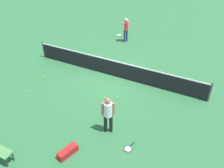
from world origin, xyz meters
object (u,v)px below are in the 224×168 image
player_far_side (126,28)px  tennis_ball_stray_right (44,77)px  tennis_racket_near_player (128,148)px  equipment_bag (69,151)px  player_near_side (108,112)px  tennis_ball_midcourt (87,86)px  tennis_ball_stray_left (117,97)px  tennis_ball_baseline (105,98)px  tennis_racket_far_player (119,35)px  tennis_ball_near_player (121,83)px  tennis_ball_by_net (27,92)px

player_far_side → tennis_ball_stray_right: player_far_side is taller
tennis_racket_near_player → equipment_bag: 2.25m
player_near_side → tennis_ball_stray_right: bearing=158.2°
tennis_racket_near_player → tennis_ball_midcourt: (-3.60, 2.82, 0.02)m
tennis_racket_near_player → tennis_ball_stray_left: 3.19m
tennis_racket_near_player → tennis_ball_baseline: tennis_ball_baseline is taller
tennis_racket_near_player → equipment_bag: (-1.87, -1.23, 0.13)m
tennis_racket_far_player → tennis_ball_near_player: size_ratio=8.24×
player_near_side → tennis_ball_midcourt: player_near_side is taller
tennis_ball_stray_left → tennis_racket_far_player: bearing=114.9°
player_near_side → tennis_ball_baseline: size_ratio=25.76×
player_near_side → tennis_ball_stray_right: (-5.09, 2.03, -0.98)m
player_near_side → tennis_ball_by_net: player_near_side is taller
player_far_side → tennis_ball_baseline: (1.90, -6.60, -0.98)m
tennis_ball_near_player → tennis_ball_stray_right: bearing=-161.1°
tennis_ball_near_player → tennis_ball_stray_right: size_ratio=1.00×
player_near_side → equipment_bag: player_near_side is taller
player_far_side → player_near_side: bearing=-70.0°
tennis_ball_near_player → tennis_ball_by_net: bearing=-143.3°
player_far_side → tennis_ball_near_player: player_far_side is taller
player_near_side → tennis_racket_far_player: size_ratio=3.13×
tennis_ball_near_player → tennis_ball_stray_left: (0.40, -1.24, 0.00)m
tennis_racket_near_player → tennis_ball_stray_right: bearing=158.0°
player_near_side → tennis_ball_stray_right: player_near_side is taller
tennis_ball_by_net → equipment_bag: size_ratio=0.08×
player_far_side → equipment_bag: (2.32, -10.18, -0.87)m
player_far_side → tennis_racket_near_player: (4.20, -8.95, -1.00)m
tennis_ball_stray_right → tennis_ball_by_net: bearing=-84.4°
player_far_side → tennis_ball_by_net: player_far_side is taller
player_near_side → tennis_ball_by_net: bearing=174.0°
player_near_side → player_far_side: bearing=110.0°
tennis_ball_by_net → equipment_bag: bearing=-27.9°
player_far_side → tennis_ball_near_player: (2.02, -5.07, -0.98)m
player_far_side → tennis_ball_near_player: 5.54m
player_far_side → equipment_bag: bearing=-77.2°
tennis_racket_near_player → tennis_ball_midcourt: bearing=141.9°
player_near_side → tennis_ball_stray_left: size_ratio=25.76×
tennis_racket_far_player → equipment_bag: (3.21, -10.99, 0.13)m
player_near_side → tennis_ball_stray_right: 5.57m
tennis_ball_midcourt → tennis_ball_stray_right: bearing=-173.1°
tennis_ball_near_player → tennis_ball_midcourt: size_ratio=1.00×
tennis_ball_near_player → tennis_ball_stray_left: bearing=-72.2°
tennis_ball_midcourt → tennis_ball_stray_right: same height
tennis_racket_near_player → tennis_racket_far_player: (-5.08, 9.76, 0.00)m
player_far_side → tennis_racket_near_player: size_ratio=2.81×
player_far_side → tennis_ball_baseline: bearing=-73.9°
tennis_ball_by_net → tennis_ball_stray_right: (-0.15, 1.52, 0.00)m
player_near_side → tennis_ball_by_net: 5.07m
tennis_ball_stray_left → tennis_ball_stray_right: same height
tennis_ball_baseline → tennis_ball_midcourt: bearing=160.4°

